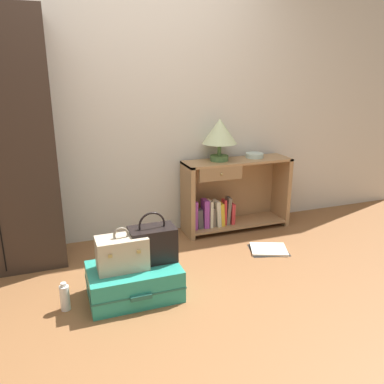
# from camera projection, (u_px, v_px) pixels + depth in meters

# --- Properties ---
(ground_plane) EXTENTS (9.00, 9.00, 0.00)m
(ground_plane) POSITION_uv_depth(u_px,v_px,m) (182.00, 321.00, 2.42)
(ground_plane) COLOR brown
(back_wall) EXTENTS (6.40, 0.10, 2.60)m
(back_wall) POSITION_uv_depth(u_px,v_px,m) (125.00, 95.00, 3.38)
(back_wall) COLOR beige
(back_wall) RESTS_ON ground_plane
(bookshelf) EXTENTS (1.05, 0.33, 0.69)m
(bookshelf) POSITION_uv_depth(u_px,v_px,m) (231.00, 195.00, 3.78)
(bookshelf) COLOR #A37A51
(bookshelf) RESTS_ON ground_plane
(table_lamp) EXTENTS (0.32, 0.32, 0.39)m
(table_lamp) POSITION_uv_depth(u_px,v_px,m) (220.00, 133.00, 3.57)
(table_lamp) COLOR #4C7542
(table_lamp) RESTS_ON bookshelf
(bowl) EXTENTS (0.17, 0.17, 0.04)m
(bowl) POSITION_uv_depth(u_px,v_px,m) (254.00, 155.00, 3.77)
(bowl) COLOR silver
(bowl) RESTS_ON bookshelf
(suitcase_large) EXTENTS (0.62, 0.43, 0.22)m
(suitcase_large) POSITION_uv_depth(u_px,v_px,m) (134.00, 281.00, 2.67)
(suitcase_large) COLOR teal
(suitcase_large) RESTS_ON ground_plane
(train_case) EXTENTS (0.33, 0.20, 0.30)m
(train_case) POSITION_uv_depth(u_px,v_px,m) (122.00, 253.00, 2.58)
(train_case) COLOR #B7A88E
(train_case) RESTS_ON suitcase_large
(handbag) EXTENTS (0.32, 0.19, 0.36)m
(handbag) POSITION_uv_depth(u_px,v_px,m) (153.00, 244.00, 2.68)
(handbag) COLOR black
(handbag) RESTS_ON suitcase_large
(bottle) EXTENTS (0.06, 0.06, 0.20)m
(bottle) POSITION_uv_depth(u_px,v_px,m) (65.00, 297.00, 2.52)
(bottle) COLOR white
(bottle) RESTS_ON ground_plane
(open_book_on_floor) EXTENTS (0.38, 0.34, 0.02)m
(open_book_on_floor) POSITION_uv_depth(u_px,v_px,m) (269.00, 249.00, 3.38)
(open_book_on_floor) COLOR white
(open_book_on_floor) RESTS_ON ground_plane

